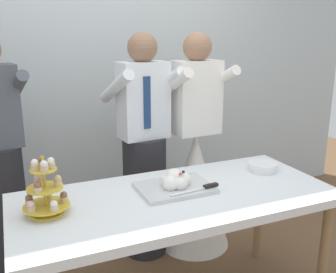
{
  "coord_description": "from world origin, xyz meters",
  "views": [
    {
      "loc": [
        -0.83,
        -1.8,
        1.65
      ],
      "look_at": [
        0.01,
        0.15,
        1.07
      ],
      "focal_mm": 40.9,
      "sensor_mm": 36.0,
      "label": 1
    }
  ],
  "objects_px": {
    "person_groom": "(144,160)",
    "plate_stack": "(262,167)",
    "person_bride": "(195,175)",
    "cupcake_stand": "(45,192)",
    "dessert_table": "(177,207)",
    "main_cake_tray": "(175,183)"
  },
  "relations": [
    {
      "from": "person_groom",
      "to": "plate_stack",
      "type": "bearing_deg",
      "value": -44.23
    },
    {
      "from": "plate_stack",
      "to": "person_bride",
      "type": "bearing_deg",
      "value": 110.92
    },
    {
      "from": "plate_stack",
      "to": "person_bride",
      "type": "xyz_separation_m",
      "value": [
        -0.21,
        0.55,
        -0.22
      ]
    },
    {
      "from": "cupcake_stand",
      "to": "dessert_table",
      "type": "bearing_deg",
      "value": -3.71
    },
    {
      "from": "dessert_table",
      "to": "main_cake_tray",
      "type": "bearing_deg",
      "value": 73.61
    },
    {
      "from": "cupcake_stand",
      "to": "main_cake_tray",
      "type": "bearing_deg",
      "value": 2.13
    },
    {
      "from": "main_cake_tray",
      "to": "plate_stack",
      "type": "height_order",
      "value": "main_cake_tray"
    },
    {
      "from": "cupcake_stand",
      "to": "person_groom",
      "type": "xyz_separation_m",
      "value": [
        0.76,
        0.68,
        -0.15
      ]
    },
    {
      "from": "dessert_table",
      "to": "main_cake_tray",
      "type": "xyz_separation_m",
      "value": [
        0.02,
        0.07,
        0.11
      ]
    },
    {
      "from": "plate_stack",
      "to": "person_bride",
      "type": "relative_size",
      "value": 0.12
    },
    {
      "from": "cupcake_stand",
      "to": "person_groom",
      "type": "relative_size",
      "value": 0.18
    },
    {
      "from": "dessert_table",
      "to": "person_bride",
      "type": "xyz_separation_m",
      "value": [
        0.46,
        0.68,
        -0.12
      ]
    },
    {
      "from": "person_groom",
      "to": "dessert_table",
      "type": "bearing_deg",
      "value": -95.19
    },
    {
      "from": "dessert_table",
      "to": "person_groom",
      "type": "height_order",
      "value": "person_groom"
    },
    {
      "from": "plate_stack",
      "to": "person_groom",
      "type": "xyz_separation_m",
      "value": [
        -0.61,
        0.59,
        -0.06
      ]
    },
    {
      "from": "dessert_table",
      "to": "main_cake_tray",
      "type": "distance_m",
      "value": 0.14
    },
    {
      "from": "dessert_table",
      "to": "person_bride",
      "type": "distance_m",
      "value": 0.83
    },
    {
      "from": "cupcake_stand",
      "to": "plate_stack",
      "type": "bearing_deg",
      "value": 3.51
    },
    {
      "from": "person_groom",
      "to": "cupcake_stand",
      "type": "bearing_deg",
      "value": -138.39
    },
    {
      "from": "cupcake_stand",
      "to": "plate_stack",
      "type": "relative_size",
      "value": 1.59
    },
    {
      "from": "cupcake_stand",
      "to": "person_bride",
      "type": "distance_m",
      "value": 1.36
    },
    {
      "from": "dessert_table",
      "to": "cupcake_stand",
      "type": "bearing_deg",
      "value": 176.29
    }
  ]
}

